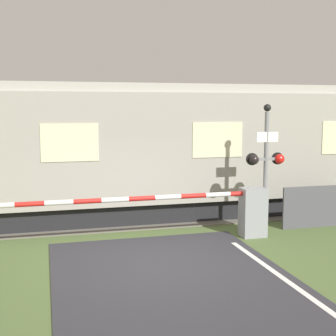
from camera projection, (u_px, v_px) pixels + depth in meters
ground_plane at (163, 265)px, 9.42m from camera, size 80.00×80.00×0.00m
track_bed at (126, 216)px, 13.52m from camera, size 36.00×3.20×0.13m
train at (201, 149)px, 13.85m from camera, size 14.07×2.79×3.77m
crossing_barrier at (231, 210)px, 11.25m from camera, size 6.55×0.44×1.21m
signal_post at (266, 161)px, 11.51m from camera, size 0.99×0.26×3.23m
roadside_fence at (324, 206)px, 12.37m from camera, size 2.41×0.06×1.10m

